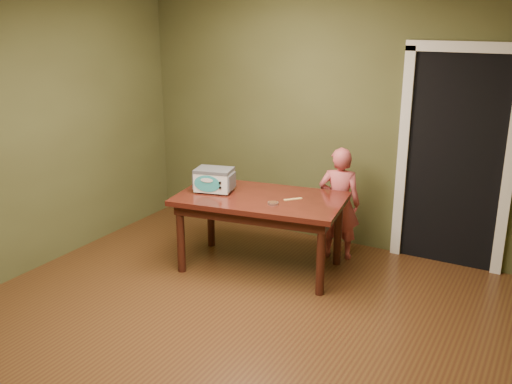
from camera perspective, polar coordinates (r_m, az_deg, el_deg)
floor at (r=4.57m, az=-5.36°, el=-14.98°), size 5.00×5.00×0.00m
room_shell at (r=3.93m, az=-6.07°, el=6.52°), size 4.52×5.02×2.61m
doorway at (r=6.16m, az=19.72°, el=3.41°), size 1.10×0.66×2.25m
dining_table at (r=5.54m, az=0.46°, el=-1.43°), size 1.72×1.13×0.75m
toy_oven at (r=5.64m, az=-4.21°, el=1.29°), size 0.42×0.33×0.23m
baking_pan at (r=5.28m, az=1.72°, el=-1.12°), size 0.10×0.10×0.02m
spatula at (r=5.43m, az=3.72°, el=-0.71°), size 0.14×0.15×0.01m
child at (r=5.88m, az=8.32°, el=-1.13°), size 0.48×0.38×1.17m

